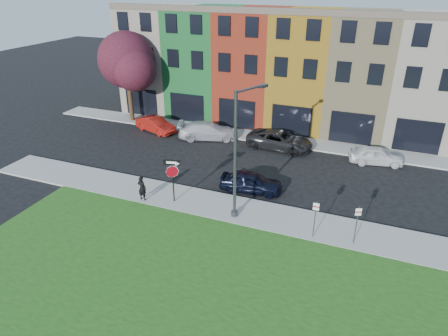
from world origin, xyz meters
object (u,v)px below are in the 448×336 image
at_px(man, 142,188).
at_px(sedan_near, 251,182).
at_px(stop_sign, 172,172).
at_px(street_lamp, 238,156).

bearing_deg(man, sedan_near, -144.84).
relative_size(stop_sign, street_lamp, 0.38).
xyz_separation_m(stop_sign, sedan_near, (3.99, 3.17, -1.45)).
height_order(man, sedan_near, man).
bearing_deg(stop_sign, sedan_near, 23.64).
bearing_deg(street_lamp, stop_sign, -155.34).
distance_m(sedan_near, street_lamp, 4.48).
relative_size(stop_sign, sedan_near, 0.68).
relative_size(sedan_near, street_lamp, 0.56).
distance_m(stop_sign, street_lamp, 4.52).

